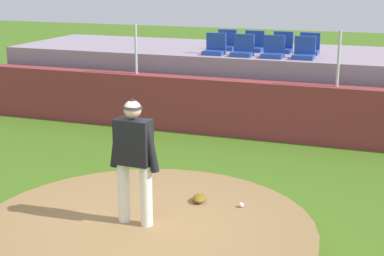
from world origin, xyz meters
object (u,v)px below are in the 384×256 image
(stadium_chair_0, at_px, (215,48))
(stadium_chair_6, at_px, (282,46))
(stadium_chair_2, at_px, (273,51))
(stadium_chair_5, at_px, (254,45))
(pitcher, at_px, (134,152))
(stadium_chair_3, at_px, (304,52))
(baseball, at_px, (241,205))
(stadium_chair_7, at_px, (309,47))
(fielding_glove, at_px, (199,198))
(stadium_chair_4, at_px, (226,44))
(stadium_chair_1, at_px, (243,49))

(stadium_chair_0, relative_size, stadium_chair_6, 1.00)
(stadium_chair_2, relative_size, stadium_chair_5, 1.00)
(stadium_chair_2, bearing_deg, pitcher, 85.57)
(stadium_chair_0, relative_size, stadium_chair_3, 1.00)
(baseball, bearing_deg, stadium_chair_7, 90.52)
(baseball, relative_size, stadium_chair_6, 0.15)
(fielding_glove, distance_m, stadium_chair_2, 5.66)
(stadium_chair_7, bearing_deg, pitcher, 80.86)
(stadium_chair_3, xyz_separation_m, stadium_chair_6, (-0.68, 0.89, 0.00))
(baseball, height_order, stadium_chair_3, stadium_chair_3)
(stadium_chair_3, xyz_separation_m, stadium_chair_4, (-2.11, 0.91, 0.00))
(baseball, height_order, stadium_chair_0, stadium_chair_0)
(stadium_chair_0, bearing_deg, stadium_chair_5, -130.60)
(pitcher, relative_size, stadium_chair_3, 3.55)
(baseball, height_order, stadium_chair_6, stadium_chair_6)
(pitcher, relative_size, stadium_chair_7, 3.55)
(stadium_chair_5, relative_size, stadium_chair_6, 1.00)
(stadium_chair_1, bearing_deg, stadium_chair_2, -179.69)
(stadium_chair_4, bearing_deg, fielding_glove, 103.15)
(stadium_chair_1, relative_size, stadium_chair_4, 1.00)
(stadium_chair_7, bearing_deg, baseball, 90.52)
(baseball, height_order, fielding_glove, fielding_glove)
(stadium_chair_2, bearing_deg, stadium_chair_6, -91.53)
(baseball, relative_size, stadium_chair_4, 0.15)
(stadium_chair_3, bearing_deg, stadium_chair_4, -23.33)
(stadium_chair_1, relative_size, stadium_chair_7, 1.00)
(stadium_chair_0, xyz_separation_m, stadium_chair_2, (1.43, -0.04, 0.00))
(pitcher, distance_m, stadium_chair_3, 6.63)
(stadium_chair_6, bearing_deg, stadium_chair_5, 1.96)
(stadium_chair_4, bearing_deg, stadium_chair_1, 125.95)
(stadium_chair_3, bearing_deg, stadium_chair_2, 2.87)
(baseball, relative_size, fielding_glove, 0.25)
(pitcher, height_order, stadium_chair_7, stadium_chair_7)
(fielding_glove, relative_size, stadium_chair_3, 0.60)
(stadium_chair_1, xyz_separation_m, stadium_chair_4, (-0.69, 0.95, 0.00))
(fielding_glove, bearing_deg, stadium_chair_1, -4.53)
(stadium_chair_1, xyz_separation_m, stadium_chair_6, (0.75, 0.93, 0.00))
(stadium_chair_5, height_order, stadium_chair_6, same)
(stadium_chair_4, relative_size, stadium_chair_6, 1.00)
(fielding_glove, bearing_deg, stadium_chair_2, -12.09)
(stadium_chair_1, xyz_separation_m, stadium_chair_3, (1.42, 0.04, 0.00))
(pitcher, distance_m, stadium_chair_0, 6.60)
(stadium_chair_6, relative_size, stadium_chair_7, 1.00)
(stadium_chair_1, distance_m, stadium_chair_7, 1.67)
(fielding_glove, bearing_deg, stadium_chair_4, 0.21)
(stadium_chair_7, bearing_deg, stadium_chair_0, 21.96)
(stadium_chair_6, xyz_separation_m, stadium_chair_7, (0.66, -0.04, 0.00))
(stadium_chair_1, height_order, stadium_chair_3, same)
(stadium_chair_4, height_order, stadium_chair_6, same)
(pitcher, xyz_separation_m, stadium_chair_1, (-0.22, 6.46, 0.59))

